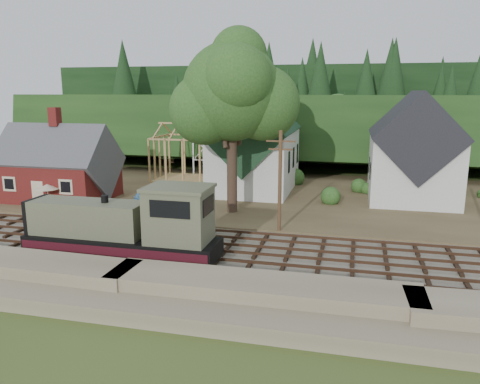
% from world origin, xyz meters
% --- Properties ---
extents(ground, '(140.00, 140.00, 0.00)m').
position_xyz_m(ground, '(0.00, 0.00, 0.00)').
color(ground, '#384C1E').
rests_on(ground, ground).
extents(embankment, '(64.00, 5.00, 1.60)m').
position_xyz_m(embankment, '(0.00, -8.50, 0.00)').
color(embankment, '#7F7259').
rests_on(embankment, ground).
extents(railroad_bed, '(64.00, 11.00, 0.16)m').
position_xyz_m(railroad_bed, '(0.00, 0.00, 0.08)').
color(railroad_bed, '#726B5B').
rests_on(railroad_bed, ground).
extents(village_flat, '(64.00, 26.00, 0.30)m').
position_xyz_m(village_flat, '(0.00, 18.00, 0.15)').
color(village_flat, brown).
rests_on(village_flat, ground).
extents(hillside, '(70.00, 28.96, 12.74)m').
position_xyz_m(hillside, '(0.00, 42.00, 0.00)').
color(hillside, '#1E3F19').
rests_on(hillside, ground).
extents(ridge, '(80.00, 20.00, 12.00)m').
position_xyz_m(ridge, '(0.00, 58.00, 0.00)').
color(ridge, black).
rests_on(ridge, ground).
extents(depot, '(10.80, 7.41, 9.00)m').
position_xyz_m(depot, '(-16.00, 11.00, 3.21)').
color(depot, '#5E1516').
rests_on(depot, village_flat).
extents(church, '(8.40, 15.17, 13.00)m').
position_xyz_m(church, '(2.00, 19.68, 5.18)').
color(church, silver).
rests_on(church, village_flat).
extents(farmhouse, '(8.40, 10.80, 10.60)m').
position_xyz_m(farmhouse, '(18.00, 19.00, 4.87)').
color(farmhouse, silver).
rests_on(farmhouse, village_flat).
extents(timber_frame, '(8.20, 6.20, 6.99)m').
position_xyz_m(timber_frame, '(-6.00, 22.00, 3.27)').
color(timber_frame, tan).
rests_on(timber_frame, village_flat).
extents(lattice_tower, '(3.20, 3.20, 12.12)m').
position_xyz_m(lattice_tower, '(-6.00, 28.00, 10.03)').
color(lattice_tower, silver).
rests_on(lattice_tower, village_flat).
extents(big_tree, '(10.90, 8.40, 14.70)m').
position_xyz_m(big_tree, '(2.17, 10.08, 10.22)').
color(big_tree, '#38281E').
rests_on(big_tree, village_flat).
extents(telegraph_pole_near, '(2.20, 0.28, 8.00)m').
position_xyz_m(telegraph_pole_near, '(7.00, 5.20, 4.25)').
color(telegraph_pole_near, '#4C331E').
rests_on(telegraph_pole_near, ground).
extents(locomotive, '(12.58, 3.15, 5.02)m').
position_xyz_m(locomotive, '(-1.49, -3.00, 2.21)').
color(locomotive, black).
rests_on(locomotive, railroad_bed).
extents(car_blue, '(2.25, 3.99, 1.28)m').
position_xyz_m(car_blue, '(-6.95, 10.56, 0.94)').
color(car_blue, '#63A5D4').
rests_on(car_blue, village_flat).
extents(car_green, '(3.70, 2.19, 1.15)m').
position_xyz_m(car_green, '(-16.60, 9.42, 0.88)').
color(car_green, '#81A370').
rests_on(car_green, village_flat).
extents(patio_set, '(2.02, 2.02, 2.25)m').
position_xyz_m(patio_set, '(-14.65, 7.11, 2.22)').
color(patio_set, silver).
rests_on(patio_set, village_flat).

